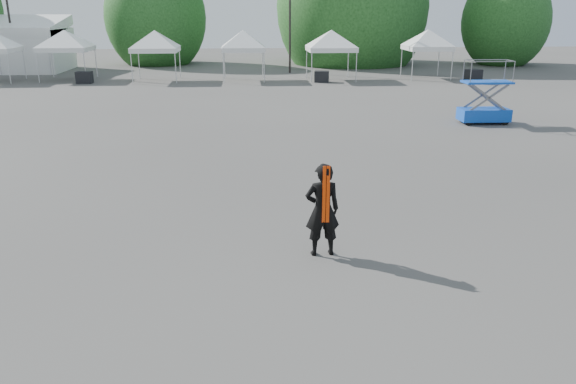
{
  "coord_description": "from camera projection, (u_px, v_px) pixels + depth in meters",
  "views": [
    {
      "loc": [
        -0.67,
        -11.61,
        4.72
      ],
      "look_at": [
        0.17,
        -1.23,
        1.3
      ],
      "focal_mm": 35.0,
      "sensor_mm": 36.0,
      "label": 1
    }
  ],
  "objects": [
    {
      "name": "crate_mid",
      "position": [
        322.0,
        77.0,
        37.48
      ],
      "size": [
        1.06,
        0.9,
        0.73
      ],
      "primitive_type": "cube",
      "rotation": [
        0.0,
        0.0,
        -0.19
      ],
      "color": "black",
      "rests_on": "ground"
    },
    {
      "name": "scissor_lift",
      "position": [
        486.0,
        92.0,
        23.72
      ],
      "size": [
        2.08,
        1.08,
        2.66
      ],
      "rotation": [
        0.0,
        0.0,
        -0.02
      ],
      "color": "#0E29B6",
      "rests_on": "ground"
    },
    {
      "name": "man",
      "position": [
        322.0,
        210.0,
        11.02
      ],
      "size": [
        0.72,
        0.5,
        1.89
      ],
      "rotation": [
        0.0,
        0.0,
        3.22
      ],
      "color": "black",
      "rests_on": "ground"
    },
    {
      "name": "tent_e",
      "position": [
        243.0,
        34.0,
        37.61
      ],
      "size": [
        4.06,
        4.06,
        3.88
      ],
      "color": "silver",
      "rests_on": "ground"
    },
    {
      "name": "tree_mid_e",
      "position": [
        352.0,
        7.0,
        48.63
      ],
      "size": [
        5.12,
        5.12,
        7.79
      ],
      "color": "#382314",
      "rests_on": "ground"
    },
    {
      "name": "tent_g",
      "position": [
        428.0,
        33.0,
        38.75
      ],
      "size": [
        4.18,
        4.18,
        3.88
      ],
      "color": "silver",
      "rests_on": "ground"
    },
    {
      "name": "crate_west",
      "position": [
        84.0,
        77.0,
        36.86
      ],
      "size": [
        0.99,
        0.78,
        0.76
      ],
      "primitive_type": "cube",
      "rotation": [
        0.0,
        0.0,
        -0.02
      ],
      "color": "black",
      "rests_on": "ground"
    },
    {
      "name": "crate_east",
      "position": [
        473.0,
        75.0,
        38.21
      ],
      "size": [
        1.19,
        1.07,
        0.76
      ],
      "primitive_type": "cube",
      "rotation": [
        0.0,
        0.0,
        0.38
      ],
      "color": "black",
      "rests_on": "ground"
    },
    {
      "name": "ground",
      "position": [
        276.0,
        230.0,
        12.52
      ],
      "size": [
        120.0,
        120.0,
        0.0
      ],
      "primitive_type": "plane",
      "color": "#474442",
      "rests_on": "ground"
    },
    {
      "name": "tree_far_e",
      "position": [
        505.0,
        22.0,
        48.11
      ],
      "size": [
        3.84,
        3.84,
        5.84
      ],
      "color": "#382314",
      "rests_on": "ground"
    },
    {
      "name": "tree_mid_w",
      "position": [
        156.0,
        18.0,
        48.56
      ],
      "size": [
        4.16,
        4.16,
        6.33
      ],
      "color": "#382314",
      "rests_on": "ground"
    },
    {
      "name": "tent_c",
      "position": [
        64.0,
        34.0,
        37.88
      ],
      "size": [
        4.6,
        4.6,
        3.88
      ],
      "color": "silver",
      "rests_on": "ground"
    },
    {
      "name": "tent_d",
      "position": [
        155.0,
        34.0,
        37.26
      ],
      "size": [
        4.28,
        4.28,
        3.88
      ],
      "color": "silver",
      "rests_on": "ground"
    },
    {
      "name": "tent_f",
      "position": [
        331.0,
        34.0,
        37.77
      ],
      "size": [
        4.49,
        4.49,
        3.88
      ],
      "color": "silver",
      "rests_on": "ground"
    }
  ]
}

